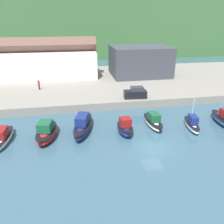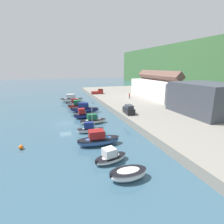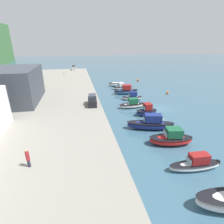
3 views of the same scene
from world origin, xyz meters
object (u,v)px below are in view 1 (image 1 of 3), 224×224
object	(u,v)px
moored_boat_1	(4,137)
moored_boat_6	(192,124)
moored_boat_2	(47,132)
moored_boat_5	(153,121)
person_on_quay	(39,84)
parked_car_1	(135,93)
moored_boat_3	(83,125)
moored_boat_4	(125,128)

from	to	relation	value
moored_boat_1	moored_boat_6	xyz separation A→B (m)	(26.72, -0.67, 0.04)
moored_boat_2	moored_boat_5	world-z (taller)	moored_boat_2
person_on_quay	parked_car_1	bearing A→B (deg)	-24.85
moored_boat_2	person_on_quay	size ratio (longest dim) A/B	3.09
moored_boat_1	moored_boat_3	bearing A→B (deg)	9.16
moored_boat_6	parked_car_1	bearing A→B (deg)	127.74
moored_boat_5	person_on_quay	bearing A→B (deg)	134.84
person_on_quay	moored_boat_4	bearing A→B (deg)	-53.60
moored_boat_2	moored_boat_5	bearing A→B (deg)	13.30
moored_boat_4	moored_boat_5	bearing A→B (deg)	15.45
moored_boat_1	moored_boat_3	distance (m)	10.68
moored_boat_3	moored_boat_4	distance (m)	6.10
moored_boat_1	moored_boat_6	bearing A→B (deg)	1.44
parked_car_1	moored_boat_3	bearing A→B (deg)	135.44
moored_boat_2	moored_boat_6	xyz separation A→B (m)	(21.16, -0.79, -0.17)
moored_boat_4	moored_boat_5	distance (m)	5.05
moored_boat_5	parked_car_1	distance (m)	9.09
moored_boat_2	parked_car_1	distance (m)	18.37
moored_boat_5	moored_boat_6	world-z (taller)	moored_boat_6
moored_boat_2	moored_boat_5	distance (m)	15.76
moored_boat_6	person_on_quay	xyz separation A→B (m)	(-24.32, 19.34, 1.79)
moored_boat_2	moored_boat_4	xyz separation A→B (m)	(10.93, -0.56, -0.03)
moored_boat_2	moored_boat_1	bearing A→B (deg)	-169.34
moored_boat_5	moored_boat_6	xyz separation A→B (m)	(5.43, -1.82, -0.01)
moored_boat_6	parked_car_1	world-z (taller)	moored_boat_6
moored_boat_4	person_on_quay	world-z (taller)	person_on_quay
moored_boat_4	parked_car_1	distance (m)	11.52
moored_boat_6	moored_boat_1	bearing A→B (deg)	-172.03
moored_boat_2	moored_boat_4	bearing A→B (deg)	6.61
moored_boat_2	moored_boat_4	size ratio (longest dim) A/B	1.51
moored_boat_2	moored_boat_5	xyz separation A→B (m)	(15.73, 1.04, -0.16)
moored_boat_2	person_on_quay	world-z (taller)	person_on_quay
moored_boat_4	moored_boat_6	distance (m)	10.23
moored_boat_2	moored_boat_3	size ratio (longest dim) A/B	0.80
moored_boat_1	parked_car_1	world-z (taller)	parked_car_1
moored_boat_1	moored_boat_5	size ratio (longest dim) A/B	1.08
moored_boat_1	moored_boat_5	distance (m)	21.32
moored_boat_3	person_on_quay	bearing A→B (deg)	130.32
moored_boat_6	person_on_quay	distance (m)	31.12
moored_boat_2	parked_car_1	size ratio (longest dim) A/B	1.53
moored_boat_4	moored_boat_2	bearing A→B (deg)	174.15
moored_boat_5	parked_car_1	world-z (taller)	parked_car_1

